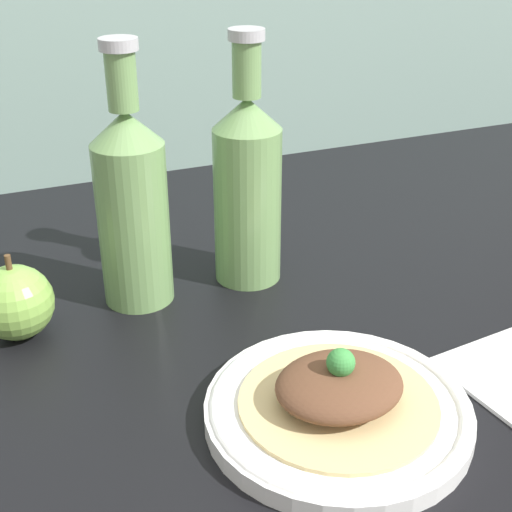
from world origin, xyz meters
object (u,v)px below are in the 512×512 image
plated_food (339,389)px  cider_bottle_left (132,203)px  plate (338,410)px  apple (15,302)px  cider_bottle_right (247,185)px

plated_food → cider_bottle_left: (-10.92, 28.08, 8.44)cm
plate → apple: size_ratio=2.50×
plate → cider_bottle_right: size_ratio=0.81×
plated_food → cider_bottle_right: bearing=84.5°
plate → cider_bottle_right: 30.20cm
plate → cider_bottle_right: bearing=84.5°
plated_food → cider_bottle_left: cider_bottle_left is taller
cider_bottle_left → apple: 16.13cm
plated_food → cider_bottle_right: (2.68, 28.08, 8.44)cm
apple → plate: bearing=-45.6°
cider_bottle_left → plate: bearing=-68.7°
cider_bottle_right → apple: (-27.36, -2.87, -7.91)cm
cider_bottle_right → apple: 28.63cm
plate → cider_bottle_left: 32.00cm
plated_food → apple: bearing=134.4°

